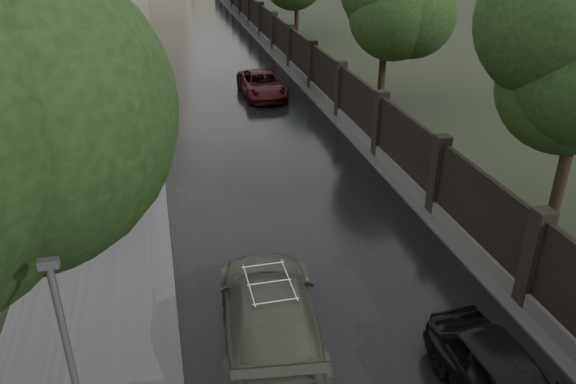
{
  "coord_description": "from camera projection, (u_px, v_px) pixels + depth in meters",
  "views": [
    {
      "loc": [
        -3.88,
        -4.77,
        8.9
      ],
      "look_at": [
        -0.44,
        9.65,
        1.5
      ],
      "focal_mm": 35.0,
      "sensor_mm": 36.0,
      "label": 1
    }
  ],
  "objects": [
    {
      "name": "fence_right",
      "position": [
        284.0,
        45.0,
        37.29
      ],
      "size": [
        0.45,
        75.72,
        2.7
      ],
      "color": "#383533",
      "rests_on": "ground"
    },
    {
      "name": "car_right_far",
      "position": [
        262.0,
        84.0,
        30.04
      ],
      "size": [
        2.2,
        4.69,
        1.3
      ],
      "primitive_type": "imported",
      "rotation": [
        0.0,
        0.0,
        0.01
      ],
      "color": "black",
      "rests_on": "ground"
    },
    {
      "name": "traffic_light",
      "position": [
        145.0,
        54.0,
        28.72
      ],
      "size": [
        0.16,
        0.32,
        4.0
      ],
      "color": "#59595E",
      "rests_on": "ground"
    },
    {
      "name": "car_right_near",
      "position": [
        504.0,
        382.0,
        10.94
      ],
      "size": [
        1.78,
        4.11,
        1.38
      ],
      "primitive_type": "imported",
      "rotation": [
        0.0,
        0.0,
        0.04
      ],
      "color": "black",
      "rests_on": "ground"
    },
    {
      "name": "volga_sedan",
      "position": [
        270.0,
        313.0,
        12.69
      ],
      "size": [
        2.82,
        5.64,
        1.57
      ],
      "primitive_type": "imported",
      "rotation": [
        0.0,
        0.0,
        3.02
      ],
      "color": "#3C4134",
      "rests_on": "ground"
    },
    {
      "name": "tree_right_b",
      "position": [
        387.0,
        3.0,
        27.42
      ],
      "size": [
        4.08,
        4.08,
        7.01
      ],
      "color": "black",
      "rests_on": "ground"
    }
  ]
}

